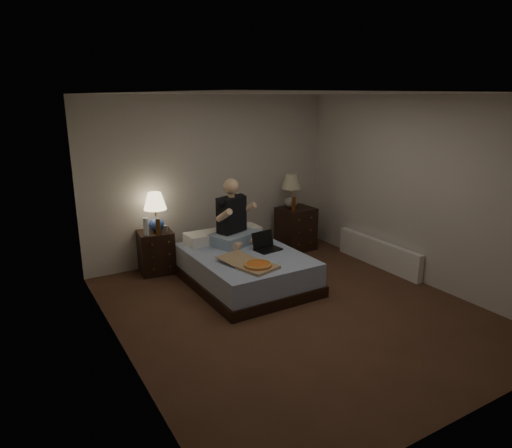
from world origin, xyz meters
TOP-DOWN VIEW (x-y plane):
  - floor at (0.00, 0.00)m, footprint 4.00×4.50m
  - ceiling at (0.00, 0.00)m, footprint 4.00×4.50m
  - wall_back at (0.00, 2.25)m, footprint 4.00×0.00m
  - wall_front at (0.00, -2.25)m, footprint 4.00×0.00m
  - wall_left at (-2.00, 0.00)m, footprint 0.00×4.50m
  - wall_right at (2.00, 0.00)m, footprint 0.00×4.50m
  - bed at (-0.13, 0.98)m, footprint 1.36×1.80m
  - nightstand_left at (-1.02, 2.01)m, footprint 0.52×0.48m
  - nightstand_right at (1.33, 1.85)m, footprint 0.56×0.51m
  - lamp_left at (-0.99, 2.03)m, footprint 0.36×0.36m
  - lamp_right at (1.26, 1.91)m, footprint 0.34×0.34m
  - water_bottle at (-1.18, 1.90)m, footprint 0.07×0.07m
  - soda_can at (-0.89, 1.91)m, footprint 0.07×0.07m
  - beer_bottle_left at (-1.02, 1.85)m, footprint 0.06×0.06m
  - beer_bottle_right at (1.17, 1.70)m, footprint 0.06×0.06m
  - person at (-0.06, 1.41)m, footprint 0.79×0.71m
  - laptop at (0.20, 0.92)m, footprint 0.37×0.32m
  - pizza_box at (-0.27, 0.40)m, footprint 0.59×0.84m
  - radiator at (1.93, 0.57)m, footprint 0.10×1.60m

SIDE VIEW (x-z plane):
  - floor at x=0.00m, z-range 0.00..0.00m
  - radiator at x=1.93m, z-range 0.00..0.40m
  - bed at x=-0.13m, z-range 0.00..0.45m
  - nightstand_left at x=-1.02m, z-range 0.00..0.61m
  - nightstand_right at x=1.33m, z-range 0.00..0.70m
  - pizza_box at x=-0.27m, z-range 0.45..0.53m
  - laptop at x=0.20m, z-range 0.45..0.69m
  - soda_can at x=-0.89m, z-range 0.61..0.71m
  - beer_bottle_left at x=-1.02m, z-range 0.61..0.84m
  - water_bottle at x=-1.18m, z-range 0.61..0.86m
  - beer_bottle_right at x=1.17m, z-range 0.70..0.93m
  - lamp_left at x=-0.99m, z-range 0.61..1.17m
  - person at x=-0.06m, z-range 0.45..1.38m
  - lamp_right at x=1.26m, z-range 0.70..1.26m
  - wall_back at x=0.00m, z-range 0.00..2.50m
  - wall_front at x=0.00m, z-range 0.00..2.50m
  - wall_left at x=-2.00m, z-range 0.00..2.50m
  - wall_right at x=2.00m, z-range 0.00..2.50m
  - ceiling at x=0.00m, z-range 2.50..2.50m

